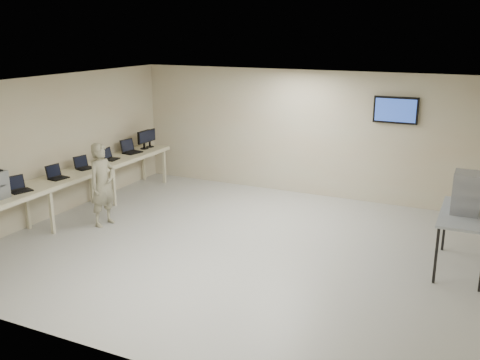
% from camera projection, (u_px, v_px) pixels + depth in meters
% --- Properties ---
extents(room, '(8.01, 7.01, 2.81)m').
position_uv_depth(room, '(238.00, 167.00, 8.97)').
color(room, '#ACACAC').
rests_on(room, ground).
extents(workbench, '(0.76, 6.00, 0.90)m').
position_uv_depth(workbench, '(72.00, 177.00, 10.57)').
color(workbench, '#C7BB91').
rests_on(workbench, ground).
extents(laptop_0, '(0.39, 0.41, 0.27)m').
position_uv_depth(laptop_0, '(18.00, 187.00, 9.38)').
color(laptop_0, black).
rests_on(laptop_0, workbench).
extents(laptop_1, '(0.32, 0.37, 0.26)m').
position_uv_depth(laptop_1, '(56.00, 175.00, 10.18)').
color(laptop_1, black).
rests_on(laptop_1, workbench).
extents(laptop_2, '(0.35, 0.38, 0.26)m').
position_uv_depth(laptop_2, '(83.00, 165.00, 10.90)').
color(laptop_2, black).
rests_on(laptop_2, workbench).
extents(laptop_3, '(0.31, 0.35, 0.25)m').
position_uv_depth(laptop_3, '(110.00, 157.00, 11.66)').
color(laptop_3, black).
rests_on(laptop_3, workbench).
extents(laptop_4, '(0.39, 0.44, 0.31)m').
position_uv_depth(laptop_4, '(130.00, 149.00, 12.29)').
color(laptop_4, black).
rests_on(laptop_4, workbench).
extents(monitor_near, '(0.20, 0.44, 0.44)m').
position_uv_depth(monitor_near, '(144.00, 138.00, 12.65)').
color(monitor_near, black).
rests_on(monitor_near, workbench).
extents(monitor_far, '(0.19, 0.42, 0.42)m').
position_uv_depth(monitor_far, '(150.00, 137.00, 12.85)').
color(monitor_far, black).
rests_on(monitor_far, workbench).
extents(soldier, '(0.46, 0.63, 1.60)m').
position_uv_depth(soldier, '(102.00, 185.00, 10.15)').
color(soldier, '#60634F').
rests_on(soldier, ground).
extents(side_table, '(0.73, 1.56, 0.94)m').
position_uv_depth(side_table, '(465.00, 217.00, 8.20)').
color(side_table, gray).
rests_on(side_table, ground).
extents(storage_bins, '(0.40, 0.45, 0.64)m').
position_uv_depth(storage_bins, '(467.00, 193.00, 8.11)').
color(storage_bins, '#8F93A0').
rests_on(storage_bins, side_table).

